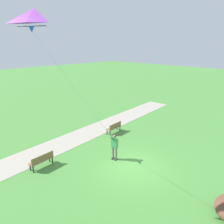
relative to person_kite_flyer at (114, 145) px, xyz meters
The scene contains 6 objects.
ground_plane 1.74m from the person_kite_flyer, behind, with size 120.00×120.00×0.00m, color #4C8E3D.
walkway_path 4.85m from the person_kite_flyer, 23.42° to the left, with size 2.40×32.00×0.02m, color #ADA393.
person_kite_flyer is the anchor object (origin of this frame).
flying_kite 8.56m from the person_kite_flyer, 98.67° to the left, with size 1.43×5.16×6.63m.
park_bench_near_walkway 4.50m from the person_kite_flyer, 46.38° to the right, with size 0.56×1.53×0.88m.
park_bench_far_walkway 4.54m from the person_kite_flyer, 56.07° to the left, with size 0.56×1.53×0.88m.
Camera 1 is at (-7.30, 9.29, 7.23)m, focal length 34.93 mm.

